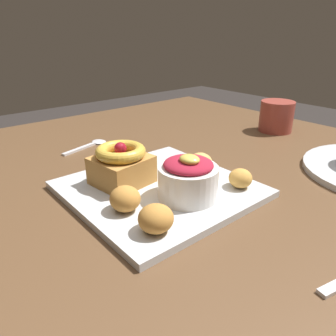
% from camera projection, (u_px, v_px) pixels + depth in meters
% --- Properties ---
extents(dining_table, '(1.28, 0.93, 0.73)m').
position_uv_depth(dining_table, '(237.00, 217.00, 0.67)').
color(dining_table, brown).
rests_on(dining_table, ground_plane).
extents(front_plate, '(0.29, 0.29, 0.01)m').
position_uv_depth(front_plate, '(159.00, 189.00, 0.56)').
color(front_plate, silver).
rests_on(front_plate, dining_table).
extents(cake_slice, '(0.10, 0.10, 0.07)m').
position_uv_depth(cake_slice, '(121.00, 165.00, 0.55)').
color(cake_slice, '#B77F3D').
rests_on(cake_slice, front_plate).
extents(berry_ramekin, '(0.10, 0.10, 0.08)m').
position_uv_depth(berry_ramekin, '(188.00, 178.00, 0.50)').
color(berry_ramekin, white).
rests_on(berry_ramekin, front_plate).
extents(fritter_front, '(0.05, 0.05, 0.04)m').
position_uv_depth(fritter_front, '(156.00, 219.00, 0.42)').
color(fritter_front, '#BC7F38').
rests_on(fritter_front, front_plate).
extents(fritter_middle, '(0.04, 0.04, 0.03)m').
position_uv_depth(fritter_middle, '(240.00, 178.00, 0.54)').
color(fritter_middle, gold).
rests_on(fritter_middle, front_plate).
extents(fritter_back, '(0.05, 0.05, 0.04)m').
position_uv_depth(fritter_back, '(200.00, 163.00, 0.60)').
color(fritter_back, tan).
rests_on(fritter_back, front_plate).
extents(fritter_extra, '(0.05, 0.05, 0.04)m').
position_uv_depth(fritter_extra, '(125.00, 199.00, 0.47)').
color(fritter_extra, '#BC7F38').
rests_on(fritter_extra, front_plate).
extents(spoon, '(0.06, 0.12, 0.00)m').
position_uv_depth(spoon, '(91.00, 145.00, 0.78)').
color(spoon, silver).
rests_on(spoon, dining_table).
extents(coffee_mug, '(0.09, 0.09, 0.08)m').
position_uv_depth(coffee_mug, '(276.00, 116.00, 0.88)').
color(coffee_mug, '#993D33').
rests_on(coffee_mug, dining_table).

